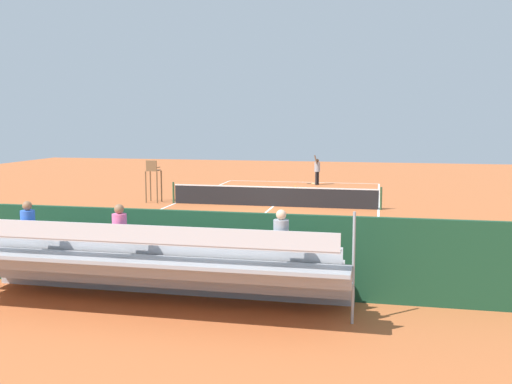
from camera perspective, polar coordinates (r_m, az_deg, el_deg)
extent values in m
plane|color=#BC6033|center=(27.91, 1.72, -1.43)|extent=(60.00, 60.00, 0.00)
cube|color=white|center=(38.69, 4.65, 0.98)|extent=(10.00, 0.10, 0.01)
cube|color=white|center=(17.40, -4.86, -6.77)|extent=(10.00, 0.10, 0.01)
cube|color=white|center=(27.47, 12.04, -1.72)|extent=(0.10, 22.00, 0.01)
cube|color=white|center=(29.22, -7.97, -1.10)|extent=(0.10, 22.00, 0.01)
cube|color=white|center=(33.83, 3.56, 0.09)|extent=(7.50, 0.10, 0.01)
cube|color=white|center=(22.07, -1.12, -3.74)|extent=(7.50, 0.10, 0.01)
cube|color=white|center=(27.91, 1.72, -1.42)|extent=(0.10, 12.10, 0.01)
cube|color=white|center=(38.69, 4.65, 0.98)|extent=(0.10, 0.30, 0.01)
cube|color=black|center=(27.85, 1.72, -0.50)|extent=(10.00, 0.02, 0.91)
cube|color=white|center=(27.79, 1.73, 0.49)|extent=(10.00, 0.04, 0.06)
cylinder|color=#2D5133|center=(27.39, 12.28, -0.63)|extent=(0.10, 0.10, 1.07)
cylinder|color=#2D5133|center=(29.18, -8.18, -0.06)|extent=(0.10, 0.10, 1.07)
cube|color=#194228|center=(14.41, -8.39, -5.71)|extent=(18.00, 0.16, 2.00)
cube|color=#9EA0A5|center=(14.29, -8.83, -9.04)|extent=(9.00, 0.10, 0.45)
cube|color=#9EA0A5|center=(13.92, -9.36, -8.70)|extent=(9.00, 0.80, 0.08)
cube|color=#9EA0A5|center=(14.31, -8.78, -9.01)|extent=(9.00, 0.04, 0.45)
cube|color=silver|center=(13.72, -9.55, -7.12)|extent=(8.60, 0.36, 0.04)
cube|color=silver|center=(13.51, -9.85, -6.48)|extent=(8.60, 0.03, 0.36)
cube|color=#9EA0A5|center=(13.09, -10.69, -7.72)|extent=(9.00, 0.80, 0.08)
cube|color=#9EA0A5|center=(13.48, -10.04, -8.08)|extent=(9.00, 0.04, 0.45)
cube|color=silver|center=(12.90, -10.90, -6.02)|extent=(8.60, 0.36, 0.04)
cube|color=silver|center=(12.69, -11.24, -5.32)|extent=(8.60, 0.03, 0.36)
cube|color=#9EA0A5|center=(12.27, -12.19, -6.60)|extent=(9.00, 0.80, 0.08)
cube|color=#9EA0A5|center=(12.65, -11.45, -7.02)|extent=(9.00, 0.04, 0.45)
cube|color=silver|center=(12.09, -12.43, -4.77)|extent=(8.60, 0.36, 0.04)
cube|color=silver|center=(11.89, -12.82, -4.00)|extent=(8.60, 0.03, 0.36)
cylinder|color=#9EA0A5|center=(12.04, 9.62, -7.46)|extent=(0.06, 0.06, 2.35)
cube|color=#2D2D33|center=(11.33, 2.59, -5.20)|extent=(0.32, 0.40, 0.12)
cylinder|color=#9399A3|center=(11.16, 2.50, -3.91)|extent=(0.30, 0.30, 0.45)
sphere|color=beige|center=(11.10, 2.51, -2.26)|extent=(0.20, 0.20, 0.20)
cube|color=#2D2D33|center=(12.33, -13.09, -4.37)|extent=(0.32, 0.40, 0.12)
cylinder|color=pink|center=(12.17, -13.36, -3.16)|extent=(0.30, 0.30, 0.45)
sphere|color=#8C6647|center=(12.11, -13.41, -1.65)|extent=(0.20, 0.20, 0.20)
cube|color=#2D2D33|center=(13.01, 6.36, -7.68)|extent=(0.32, 0.40, 0.12)
cylinder|color=black|center=(12.82, 6.32, -6.59)|extent=(0.30, 0.30, 0.45)
sphere|color=#8C6647|center=(12.75, 6.34, -5.17)|extent=(0.20, 0.20, 0.20)
cube|color=#2D2D33|center=(14.84, -17.59, -6.11)|extent=(0.32, 0.40, 0.12)
cylinder|color=black|center=(14.68, -17.87, -5.13)|extent=(0.30, 0.30, 0.45)
sphere|color=#8C6647|center=(14.61, -17.91, -3.88)|extent=(0.20, 0.20, 0.20)
cube|color=#2D2D33|center=(13.68, -7.15, -6.95)|extent=(0.32, 0.40, 0.12)
cylinder|color=green|center=(13.51, -7.34, -5.89)|extent=(0.30, 0.30, 0.45)
sphere|color=tan|center=(13.44, -7.36, -4.54)|extent=(0.20, 0.20, 0.20)
cube|color=#2D2D33|center=(13.24, -0.34, -7.37)|extent=(0.32, 0.40, 0.12)
cylinder|color=orange|center=(13.06, -0.46, -6.29)|extent=(0.30, 0.30, 0.45)
sphere|color=brown|center=(12.99, -0.46, -4.89)|extent=(0.20, 0.20, 0.20)
cube|color=#2D2D33|center=(13.35, -21.31, -3.79)|extent=(0.32, 0.40, 0.12)
cylinder|color=blue|center=(13.20, -21.66, -2.67)|extent=(0.30, 0.30, 0.45)
sphere|color=#8C6647|center=(13.15, -21.72, -1.28)|extent=(0.20, 0.20, 0.20)
cube|color=#2D2D33|center=(14.17, -12.26, -6.56)|extent=(0.32, 0.40, 0.12)
cylinder|color=purple|center=(14.00, -12.50, -5.54)|extent=(0.30, 0.30, 0.45)
sphere|color=#8C6647|center=(13.93, -12.53, -4.24)|extent=(0.20, 0.20, 0.20)
cylinder|color=brown|center=(29.82, -9.35, 0.59)|extent=(0.07, 0.07, 1.60)
cylinder|color=brown|center=(30.05, -10.41, 0.61)|extent=(0.07, 0.07, 1.60)
cylinder|color=brown|center=(29.27, -9.77, 0.45)|extent=(0.07, 0.07, 1.60)
cylinder|color=brown|center=(29.50, -10.86, 0.48)|extent=(0.07, 0.07, 1.60)
cube|color=brown|center=(29.57, -10.13, 2.13)|extent=(0.56, 0.56, 0.06)
cube|color=brown|center=(29.33, -10.32, 2.61)|extent=(0.56, 0.06, 0.48)
cube|color=brown|center=(29.47, -9.67, 2.42)|extent=(0.04, 0.48, 0.04)
cube|color=brown|center=(29.66, -10.61, 2.43)|extent=(0.04, 0.48, 0.04)
cube|color=#234C2D|center=(14.78, -0.66, -7.49)|extent=(1.80, 0.40, 0.05)
cylinder|color=#234C2D|center=(14.70, 2.23, -8.49)|extent=(0.06, 0.06, 0.45)
cylinder|color=#234C2D|center=(15.02, -3.48, -8.16)|extent=(0.06, 0.06, 0.45)
cube|color=#234C2D|center=(14.54, -0.82, -6.52)|extent=(1.80, 0.04, 0.36)
cube|color=#334C8C|center=(15.23, -8.34, -8.18)|extent=(0.90, 0.36, 0.36)
cylinder|color=black|center=(37.27, 6.15, 1.38)|extent=(0.14, 0.14, 0.85)
cylinder|color=black|center=(37.07, 5.99, 1.35)|extent=(0.14, 0.14, 0.85)
cylinder|color=#9399A3|center=(37.10, 6.08, 2.48)|extent=(0.47, 0.47, 0.60)
sphere|color=brown|center=(37.07, 6.09, 3.11)|extent=(0.22, 0.22, 0.22)
cylinder|color=brown|center=(36.87, 5.93, 3.23)|extent=(0.26, 0.18, 0.55)
cylinder|color=brown|center=(37.30, 6.24, 2.55)|extent=(0.12, 0.12, 0.50)
cylinder|color=black|center=(37.70, 5.28, 0.83)|extent=(0.28, 0.07, 0.03)
torus|color=#D8CC4C|center=(37.71, 5.69, 0.83)|extent=(0.34, 0.34, 0.02)
cylinder|color=white|center=(37.71, 5.69, 0.83)|extent=(0.25, 0.25, 0.00)
sphere|color=#CCDB33|center=(36.00, 3.91, 0.57)|extent=(0.07, 0.07, 0.07)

